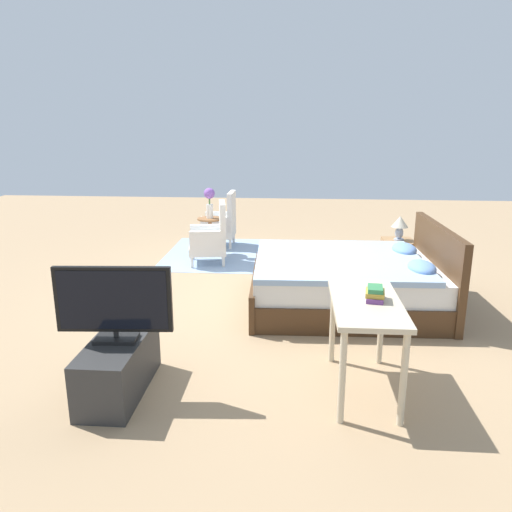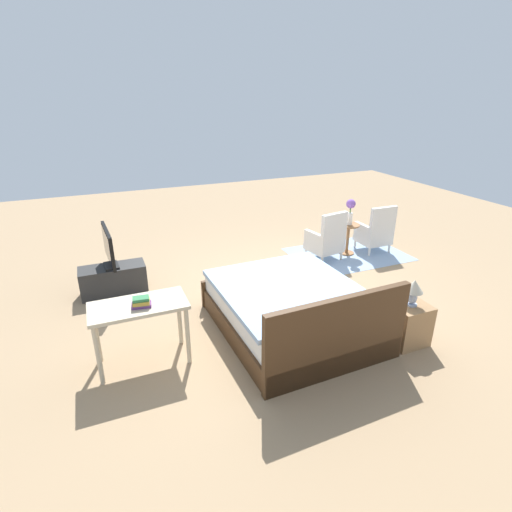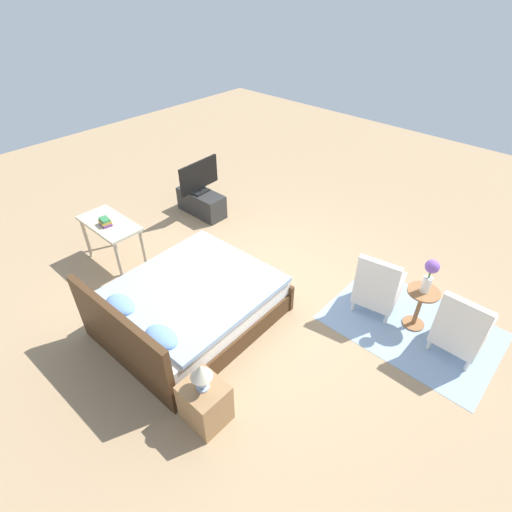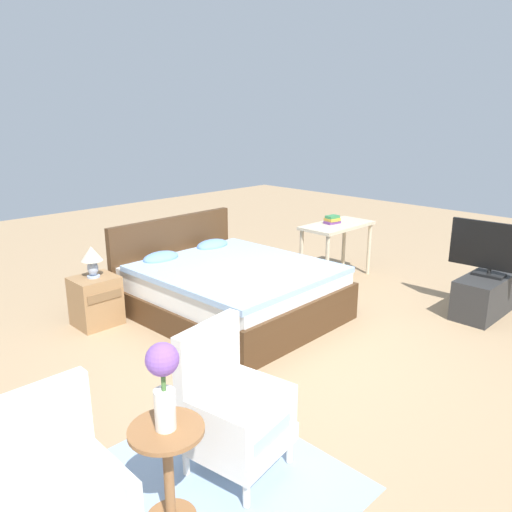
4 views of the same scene
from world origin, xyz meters
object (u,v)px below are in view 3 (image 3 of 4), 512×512
at_px(armchair_by_window_right, 378,288).
at_px(table_lamp, 201,374).
at_px(tv_flatscreen, 199,177).
at_px(bed, 189,306).
at_px(tv_stand, 202,203).
at_px(vanity_desk, 110,229).
at_px(flower_vase, 430,273).
at_px(book_stack, 105,222).
at_px(nightstand, 205,403).
at_px(armchair_by_window_left, 461,330).
at_px(side_table, 420,304).

relative_size(armchair_by_window_right, table_lamp, 2.79).
bearing_deg(armchair_by_window_right, tv_flatscreen, -2.00).
height_order(bed, table_lamp, bed).
bearing_deg(tv_stand, vanity_desk, 95.24).
bearing_deg(tv_stand, flower_vase, 179.68).
relative_size(flower_vase, book_stack, 2.15).
relative_size(bed, nightstand, 4.14).
distance_m(flower_vase, table_lamp, 2.93).
bearing_deg(tv_flatscreen, flower_vase, 179.68).
height_order(armchair_by_window_left, tv_flatscreen, tv_flatscreen).
bearing_deg(table_lamp, armchair_by_window_left, -120.69).
distance_m(armchair_by_window_right, book_stack, 3.97).
xyz_separation_m(vanity_desk, book_stack, (-0.03, 0.06, 0.16)).
relative_size(flower_vase, nightstand, 0.92).
distance_m(flower_vase, book_stack, 4.48).
height_order(flower_vase, table_lamp, flower_vase).
bearing_deg(side_table, nightstand, 69.67).
xyz_separation_m(bed, book_stack, (1.83, -0.02, 0.50)).
xyz_separation_m(armchair_by_window_right, flower_vase, (-0.54, -0.11, 0.50)).
bearing_deg(tv_flatscreen, armchair_by_window_left, 178.44).
bearing_deg(armchair_by_window_right, book_stack, 28.00).
relative_size(nightstand, tv_stand, 0.54).
xyz_separation_m(table_lamp, tv_stand, (3.21, -2.77, -0.52)).
distance_m(nightstand, book_stack, 3.15).
relative_size(tv_stand, vanity_desk, 0.92).
bearing_deg(nightstand, table_lamp, 90.00).
bearing_deg(book_stack, flower_vase, -154.05).
xyz_separation_m(armchair_by_window_right, table_lamp, (0.48, 2.64, 0.35)).
distance_m(armchair_by_window_left, vanity_desk, 4.95).
bearing_deg(vanity_desk, nightstand, 164.42).
distance_m(bed, tv_stand, 2.85).
height_order(table_lamp, tv_stand, table_lamp).
distance_m(armchair_by_window_left, tv_stand, 4.78).
distance_m(bed, tv_flatscreen, 2.89).
distance_m(bed, table_lamp, 1.47).
bearing_deg(armchair_by_window_left, flower_vase, -10.97).
relative_size(flower_vase, table_lamp, 1.45).
bearing_deg(vanity_desk, bed, 177.58).
relative_size(armchair_by_window_right, nightstand, 1.76).
distance_m(tv_flatscreen, book_stack, 1.99).
bearing_deg(tv_flatscreen, nightstand, 139.31).
relative_size(side_table, tv_flatscreen, 0.66).
relative_size(armchair_by_window_left, tv_stand, 0.96).
bearing_deg(side_table, armchair_by_window_left, 169.03).
height_order(armchair_by_window_left, book_stack, armchair_by_window_left).
height_order(armchair_by_window_left, side_table, armchair_by_window_left).
bearing_deg(table_lamp, vanity_desk, -15.59).
bearing_deg(armchair_by_window_left, vanity_desk, 21.24).
bearing_deg(flower_vase, nightstand, 69.67).
height_order(bed, tv_flatscreen, tv_flatscreen).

